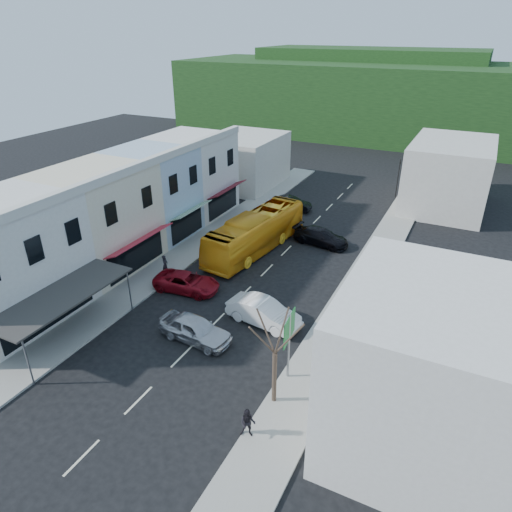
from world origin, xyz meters
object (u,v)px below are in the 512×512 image
at_px(car_white, 264,314).
at_px(traffic_signal, 398,179).
at_px(bus, 256,234).
at_px(pedestrian_left, 165,265).
at_px(direction_sign, 289,347).
at_px(car_red, 187,282).
at_px(car_silver, 195,331).
at_px(pedestrian_right, 248,422).
at_px(street_tree, 275,353).

relative_size(car_white, traffic_signal, 0.99).
distance_m(bus, pedestrian_left, 8.49).
relative_size(car_white, direction_sign, 1.03).
distance_m(car_white, car_red, 7.06).
bearing_deg(pedestrian_left, bus, -46.28).
relative_size(car_white, pedestrian_left, 2.59).
xyz_separation_m(car_silver, pedestrian_right, (6.44, -5.33, 0.30)).
xyz_separation_m(car_white, traffic_signal, (2.89, 29.25, 1.51)).
xyz_separation_m(pedestrian_right, street_tree, (0.16, 2.66, 2.22)).
distance_m(direction_sign, street_tree, 2.28).
relative_size(pedestrian_right, traffic_signal, 0.38).
height_order(car_silver, car_red, same).
xyz_separation_m(car_silver, car_white, (3.04, 3.51, 0.00)).
bearing_deg(car_silver, traffic_signal, -6.00).
height_order(car_white, direction_sign, direction_sign).
bearing_deg(street_tree, direction_sign, 91.82).
relative_size(pedestrian_left, pedestrian_right, 1.00).
height_order(car_silver, car_white, same).
xyz_separation_m(car_white, car_red, (-6.94, 1.29, 0.00)).
height_order(car_silver, traffic_signal, traffic_signal).
xyz_separation_m(bus, car_red, (-1.55, -8.40, -0.85)).
bearing_deg(pedestrian_left, car_silver, -147.59).
relative_size(bus, pedestrian_left, 6.82).
bearing_deg(bus, car_silver, -73.16).
bearing_deg(pedestrian_right, car_white, 92.82).
distance_m(bus, traffic_signal, 21.25).
distance_m(car_white, direction_sign, 5.63).
relative_size(car_red, traffic_signal, 1.04).
bearing_deg(car_red, street_tree, -131.77).
relative_size(car_silver, car_white, 1.00).
relative_size(car_silver, pedestrian_left, 2.59).
bearing_deg(direction_sign, car_red, 146.39).
bearing_deg(traffic_signal, car_red, 57.78).
height_order(car_white, traffic_signal, traffic_signal).
bearing_deg(bus, pedestrian_left, -113.56).
height_order(bus, traffic_signal, traffic_signal).
distance_m(pedestrian_left, direction_sign, 14.75).
distance_m(car_silver, car_white, 4.65).
height_order(pedestrian_right, street_tree, street_tree).
relative_size(pedestrian_right, direction_sign, 0.40).
xyz_separation_m(pedestrian_left, traffic_signal, (12.56, 26.88, 1.21)).
relative_size(direction_sign, traffic_signal, 0.97).
distance_m(car_white, traffic_signal, 29.43).
height_order(pedestrian_left, traffic_signal, traffic_signal).
xyz_separation_m(bus, traffic_signal, (8.29, 19.56, 0.66)).
bearing_deg(direction_sign, street_tree, -94.13).
bearing_deg(car_red, direction_sign, -123.99).
bearing_deg(bus, direction_sign, -50.59).
xyz_separation_m(bus, direction_sign, (8.89, -13.87, 0.59)).
height_order(car_silver, direction_sign, direction_sign).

